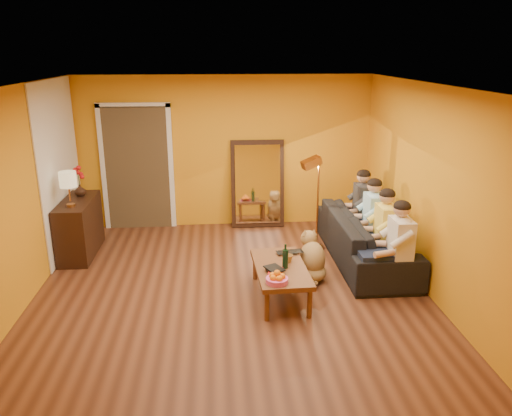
{
  "coord_description": "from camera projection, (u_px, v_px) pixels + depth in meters",
  "views": [
    {
      "loc": [
        -0.15,
        -5.72,
        2.99
      ],
      "look_at": [
        0.35,
        0.5,
        1.0
      ],
      "focal_mm": 35.0,
      "sensor_mm": 36.0,
      "label": 1
    }
  ],
  "objects": [
    {
      "name": "room_shell",
      "position": [
        229.0,
        189.0,
        6.31
      ],
      "size": [
        5.0,
        5.5,
        2.6
      ],
      "color": "brown",
      "rests_on": "ground"
    },
    {
      "name": "white_accent",
      "position": [
        60.0,
        168.0,
        7.43
      ],
      "size": [
        0.02,
        1.9,
        2.58
      ],
      "primitive_type": "cube",
      "color": "white",
      "rests_on": "wall_left"
    },
    {
      "name": "doorway_recess",
      "position": [
        138.0,
        167.0,
        8.61
      ],
      "size": [
        1.06,
        0.3,
        2.1
      ],
      "primitive_type": "cube",
      "color": "#3F2D19",
      "rests_on": "floor"
    },
    {
      "name": "door_jamb_left",
      "position": [
        103.0,
        169.0,
        8.45
      ],
      "size": [
        0.08,
        0.06,
        2.2
      ],
      "primitive_type": "cube",
      "color": "white",
      "rests_on": "wall_back"
    },
    {
      "name": "door_jamb_right",
      "position": [
        171.0,
        168.0,
        8.54
      ],
      "size": [
        0.08,
        0.06,
        2.2
      ],
      "primitive_type": "cube",
      "color": "white",
      "rests_on": "wall_back"
    },
    {
      "name": "door_header",
      "position": [
        133.0,
        105.0,
        8.17
      ],
      "size": [
        1.22,
        0.06,
        0.08
      ],
      "primitive_type": "cube",
      "color": "white",
      "rests_on": "wall_back"
    },
    {
      "name": "mirror_frame",
      "position": [
        258.0,
        184.0,
        8.66
      ],
      "size": [
        0.92,
        0.27,
        1.51
      ],
      "primitive_type": "cube",
      "rotation": [
        -0.14,
        0.0,
        0.0
      ],
      "color": "black",
      "rests_on": "floor"
    },
    {
      "name": "mirror_glass",
      "position": [
        258.0,
        184.0,
        8.62
      ],
      "size": [
        0.78,
        0.21,
        1.35
      ],
      "primitive_type": "cube",
      "rotation": [
        -0.14,
        0.0,
        0.0
      ],
      "color": "white",
      "rests_on": "mirror_frame"
    },
    {
      "name": "sideboard",
      "position": [
        80.0,
        227.0,
        7.52
      ],
      "size": [
        0.44,
        1.18,
        0.85
      ],
      "primitive_type": "cube",
      "color": "black",
      "rests_on": "floor"
    },
    {
      "name": "table_lamp",
      "position": [
        69.0,
        189.0,
        7.03
      ],
      "size": [
        0.24,
        0.24,
        0.51
      ],
      "primitive_type": null,
      "color": "beige",
      "rests_on": "sideboard"
    },
    {
      "name": "sofa",
      "position": [
        366.0,
        238.0,
        7.31
      ],
      "size": [
        2.4,
        0.94,
        0.7
      ],
      "primitive_type": "imported",
      "rotation": [
        0.0,
        0.0,
        1.57
      ],
      "color": "black",
      "rests_on": "floor"
    },
    {
      "name": "coffee_table",
      "position": [
        280.0,
        282.0,
        6.25
      ],
      "size": [
        0.67,
        1.25,
        0.42
      ],
      "primitive_type": null,
      "rotation": [
        0.0,
        0.0,
        0.04
      ],
      "color": "brown",
      "rests_on": "floor"
    },
    {
      "name": "floor_lamp",
      "position": [
        318.0,
        205.0,
        7.63
      ],
      "size": [
        0.34,
        0.3,
        1.44
      ],
      "primitive_type": null,
      "rotation": [
        0.0,
        0.0,
        0.21
      ],
      "color": "#B77335",
      "rests_on": "floor"
    },
    {
      "name": "dog",
      "position": [
        312.0,
        255.0,
        6.72
      ],
      "size": [
        0.38,
        0.58,
        0.67
      ],
      "primitive_type": null,
      "rotation": [
        0.0,
        0.0,
        0.01
      ],
      "color": "olive",
      "rests_on": "floor"
    },
    {
      "name": "person_far_left",
      "position": [
        400.0,
        247.0,
        6.29
      ],
      "size": [
        0.7,
        0.44,
        1.22
      ],
      "primitive_type": null,
      "color": "beige",
      "rests_on": "sofa"
    },
    {
      "name": "person_mid_left",
      "position": [
        386.0,
        232.0,
        6.81
      ],
      "size": [
        0.7,
        0.44,
        1.22
      ],
      "primitive_type": null,
      "color": "#F0D550",
      "rests_on": "sofa"
    },
    {
      "name": "person_mid_right",
      "position": [
        373.0,
        219.0,
        7.33
      ],
      "size": [
        0.7,
        0.44,
        1.22
      ],
      "primitive_type": null,
      "color": "#9CD3F1",
      "rests_on": "sofa"
    },
    {
      "name": "person_far_right",
      "position": [
        363.0,
        208.0,
        7.85
      ],
      "size": [
        0.7,
        0.44,
        1.22
      ],
      "primitive_type": null,
      "color": "#303034",
      "rests_on": "sofa"
    },
    {
      "name": "fruit_bowl",
      "position": [
        277.0,
        276.0,
        5.73
      ],
      "size": [
        0.26,
        0.26,
        0.16
      ],
      "primitive_type": null,
      "color": "#E8529F",
      "rests_on": "coffee_table"
    },
    {
      "name": "wine_bottle",
      "position": [
        285.0,
        256.0,
        6.1
      ],
      "size": [
        0.07,
        0.07,
        0.31
      ],
      "primitive_type": "cylinder",
      "color": "black",
      "rests_on": "coffee_table"
    },
    {
      "name": "tumbler",
      "position": [
        289.0,
        259.0,
        6.3
      ],
      "size": [
        0.12,
        0.12,
        0.1
      ],
      "primitive_type": "imported",
      "rotation": [
        0.0,
        0.0,
        0.21
      ],
      "color": "#B27F3F",
      "rests_on": "coffee_table"
    },
    {
      "name": "laptop",
      "position": [
        291.0,
        254.0,
        6.53
      ],
      "size": [
        0.38,
        0.28,
        0.03
      ],
      "primitive_type": "imported",
      "rotation": [
        0.0,
        0.0,
        0.14
      ],
      "color": "black",
      "rests_on": "coffee_table"
    },
    {
      "name": "book_lower",
      "position": [
        268.0,
        273.0,
        5.98
      ],
      "size": [
        0.21,
        0.25,
        0.02
      ],
      "primitive_type": "imported",
      "rotation": [
        0.0,
        0.0,
        0.21
      ],
      "color": "black",
      "rests_on": "coffee_table"
    },
    {
      "name": "book_mid",
      "position": [
        269.0,
        271.0,
        5.98
      ],
      "size": [
        0.21,
        0.26,
        0.02
      ],
      "primitive_type": "imported",
      "rotation": [
        0.0,
        0.0,
        -0.21
      ],
      "color": "red",
      "rests_on": "book_lower"
    },
    {
      "name": "book_upper",
      "position": [
        268.0,
        270.0,
        5.96
      ],
      "size": [
        0.27,
        0.3,
        0.02
      ],
      "primitive_type": "imported",
      "rotation": [
        0.0,
        0.0,
        0.45
      ],
      "color": "black",
      "rests_on": "book_mid"
    },
    {
      "name": "vase",
      "position": [
        80.0,
        190.0,
        7.61
      ],
      "size": [
        0.17,
        0.17,
        0.18
      ],
      "primitive_type": "imported",
      "color": "black",
      "rests_on": "sideboard"
    },
    {
      "name": "flowers",
      "position": [
        78.0,
        173.0,
        7.52
      ],
      "size": [
        0.17,
        0.17,
        0.48
      ],
      "primitive_type": null,
      "color": "red",
      "rests_on": "vase"
    }
  ]
}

